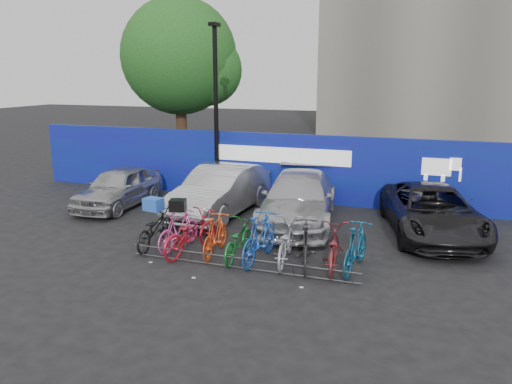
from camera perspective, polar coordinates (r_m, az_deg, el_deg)
The scene contains 21 objects.
ground at distance 12.27m, azimuth -0.81°, elevation -7.85°, with size 100.00×100.00×0.00m, color black.
hoarding at distance 17.49m, azimuth 6.00°, elevation 2.64°, with size 22.00×0.18×2.40m.
tree at distance 23.40m, azimuth -8.19°, elevation 14.79°, with size 5.40×5.20×7.80m.
lamppost at distance 17.69m, azimuth -4.60°, elevation 9.54°, with size 0.25×0.50×6.11m.
bike_rack at distance 11.69m, azimuth -1.84°, elevation -8.11°, with size 5.60×0.03×0.30m.
car_0 at distance 17.58m, azimuth -15.43°, elevation 0.53°, with size 1.60×3.98×1.36m, color #A3A4A7.
car_1 at distance 16.03m, azimuth -4.08°, elevation 0.15°, with size 1.66×4.76×1.57m, color #AEAFB3.
car_2 at distance 15.13m, azimuth 4.88°, elevation -0.79°, with size 2.10×5.17×1.50m, color #B6B7BB.
car_3 at distance 14.81m, azimuth 19.49°, elevation -2.09°, with size 2.29×4.96×1.38m, color black.
bike_0 at distance 13.34m, azimuth -11.52°, elevation -4.11°, with size 0.66×1.88×0.99m, color black.
bike_1 at distance 13.07m, azimuth -8.83°, elevation -4.29°, with size 0.48×1.70×1.02m, color #F053AB.
bike_2 at distance 12.67m, azimuth -7.47°, elevation -4.71°, with size 0.71×2.03×1.07m, color #AA1724.
bike_3 at distance 12.52m, azimuth -4.66°, elevation -4.93°, with size 0.49×1.72×1.04m, color #EE4C18.
bike_4 at distance 12.26m, azimuth -2.10°, elevation -5.54°, with size 0.62×1.79×0.94m, color #136625.
bike_5 at distance 12.01m, azimuth 0.42°, elevation -5.26°, with size 0.57×2.01×1.21m, color #1E4EB3.
bike_6 at distance 12.01m, azimuth 3.36°, elevation -5.74°, with size 0.68×1.96×1.03m, color #97989E.
bike_7 at distance 11.73m, azimuth 5.69°, elevation -6.02°, with size 0.53×1.86×1.12m, color #242426.
bike_8 at distance 11.77m, azimuth 8.77°, elevation -6.35°, with size 0.67×1.91×1.00m, color maroon.
bike_9 at distance 11.70m, azimuth 11.33°, elevation -6.24°, with size 0.53×1.88×1.13m, color navy.
cargo_crate at distance 13.16m, azimuth -11.65°, elevation -1.38°, with size 0.46×0.35×0.33m, color blue.
cargo_topcase at distance 12.89m, azimuth -8.93°, elevation -1.50°, with size 0.40×0.36×0.30m, color black.
Camera 1 is at (3.96, -10.73, 4.44)m, focal length 35.00 mm.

